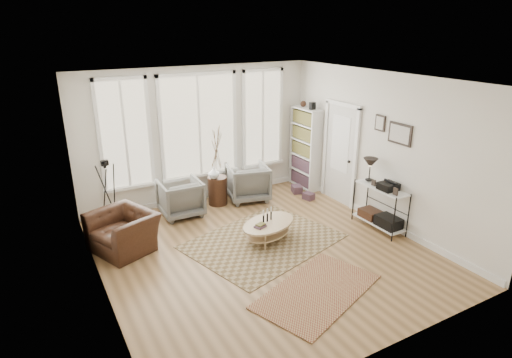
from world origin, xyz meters
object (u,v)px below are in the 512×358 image
coffee_table (268,226)px  accent_chair (123,231)px  armchair_right (248,182)px  armchair_left (181,198)px  low_shelf (380,203)px  side_table (217,167)px  bookcase (306,148)px

coffee_table → accent_chair: bearing=158.0°
armchair_right → coffee_table: bearing=85.7°
armchair_left → low_shelf: bearing=143.7°
armchair_right → side_table: (-0.70, 0.08, 0.43)m
accent_chair → bookcase: bearing=80.0°
bookcase → accent_chair: bearing=-167.6°
low_shelf → coffee_table: 2.19m
armchair_right → side_table: side_table is taller
bookcase → armchair_left: size_ratio=2.49×
low_shelf → side_table: size_ratio=0.76×
bookcase → armchair_right: size_ratio=2.35×
armchair_right → accent_chair: bearing=31.2°
coffee_table → side_table: (-0.10, 1.98, 0.55)m
bookcase → accent_chair: (-4.49, -0.99, -0.62)m
bookcase → armchair_right: bookcase is taller
coffee_table → armchair_right: (0.60, 1.90, 0.12)m
coffee_table → accent_chair: accent_chair is taller
coffee_table → armchair_left: 2.07m
low_shelf → side_table: bearing=130.6°
armchair_left → side_table: bearing=-168.2°
armchair_left → accent_chair: size_ratio=0.79×
coffee_table → armchair_right: bearing=72.5°
coffee_table → side_table: 2.06m
low_shelf → armchair_right: 2.91m
bookcase → low_shelf: bearing=-91.3°
coffee_table → armchair_right: armchair_right is taller
armchair_right → side_table: bearing=6.7°
coffee_table → low_shelf: bearing=-15.7°
side_table → armchair_right: bearing=-6.5°
bookcase → armchair_right: 1.65m
side_table → armchair_left: bearing=-169.9°
low_shelf → accent_chair: 4.70m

